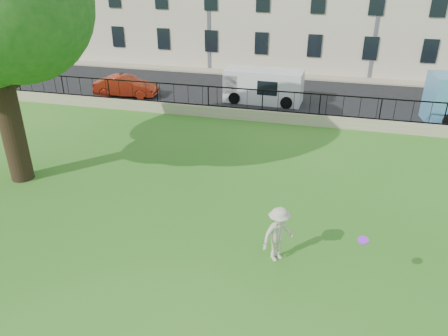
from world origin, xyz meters
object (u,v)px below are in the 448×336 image
(white_van, at_px, (264,86))
(red_sedan, at_px, (126,86))
(frisbee, at_px, (363,240))
(man, at_px, (278,234))

(white_van, bearing_deg, red_sedan, -171.16)
(frisbee, xyz_separation_m, red_sedan, (-13.82, 15.13, -1.11))
(man, bearing_deg, frisbee, -73.06)
(man, xyz_separation_m, frisbee, (2.20, -1.02, 0.89))
(man, relative_size, red_sedan, 0.44)
(man, height_order, white_van, white_van)
(man, relative_size, white_van, 0.37)
(red_sedan, bearing_deg, man, -146.28)
(frisbee, relative_size, white_van, 0.06)
(frisbee, relative_size, red_sedan, 0.07)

